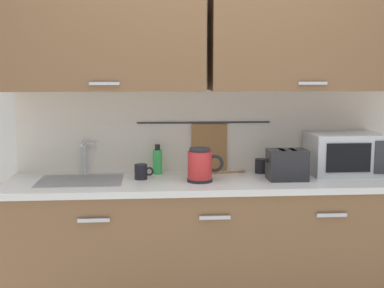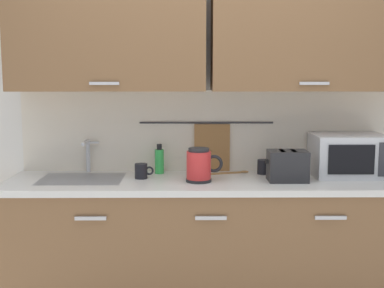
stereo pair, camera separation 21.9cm
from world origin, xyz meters
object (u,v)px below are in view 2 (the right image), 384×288
toaster (288,166)px  wooden_spoon (234,172)px  electric_kettle (199,165)px  mug_by_kettle (264,167)px  microwave (348,155)px  dish_soap_bottle (159,161)px  mug_near_sink (142,171)px

toaster → wooden_spoon: (-0.31, 0.24, -0.09)m
electric_kettle → mug_by_kettle: size_ratio=1.89×
microwave → wooden_spoon: microwave is taller
electric_kettle → dish_soap_bottle: electric_kettle is taller
dish_soap_bottle → mug_near_sink: bearing=-121.9°
electric_kettle → dish_soap_bottle: (-0.26, 0.26, -0.01)m
toaster → dish_soap_bottle: bearing=162.7°
microwave → dish_soap_bottle: microwave is taller
electric_kettle → mug_near_sink: bearing=165.3°
wooden_spoon → electric_kettle: bearing=-132.7°
microwave → mug_near_sink: microwave is taller
microwave → mug_by_kettle: size_ratio=3.83×
toaster → wooden_spoon: size_ratio=0.94×
toaster → electric_kettle: bearing=-178.8°
dish_soap_bottle → mug_by_kettle: bearing=-2.3°
toaster → mug_by_kettle: size_ratio=2.13×
microwave → dish_soap_bottle: bearing=175.9°
toaster → wooden_spoon: 0.40m
dish_soap_bottle → mug_by_kettle: size_ratio=1.63×
mug_by_kettle → dish_soap_bottle: bearing=177.7°
mug_near_sink → toaster: size_ratio=0.47×
dish_soap_bottle → mug_near_sink: dish_soap_bottle is taller
microwave → wooden_spoon: (-0.73, 0.08, -0.13)m
dish_soap_bottle → toaster: 0.84m
electric_kettle → toaster: electric_kettle is taller
mug_near_sink → toaster: (0.91, -0.08, 0.05)m
dish_soap_bottle → toaster: size_ratio=0.77×
electric_kettle → dish_soap_bottle: bearing=134.8°
microwave → electric_kettle: bearing=-169.8°
electric_kettle → wooden_spoon: size_ratio=0.83×
mug_near_sink → dish_soap_bottle: bearing=58.1°
electric_kettle → wooden_spoon: electric_kettle is taller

